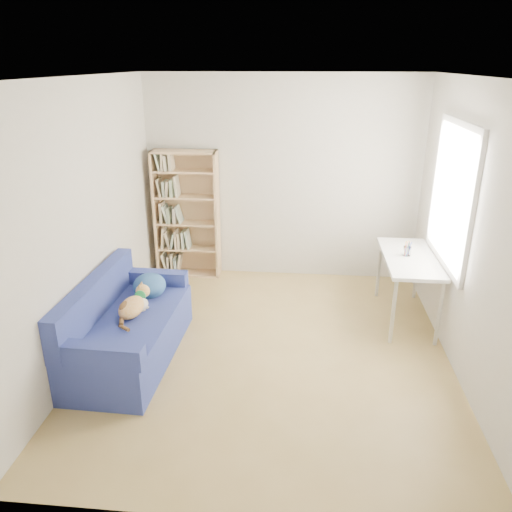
{
  "coord_description": "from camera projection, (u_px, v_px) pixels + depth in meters",
  "views": [
    {
      "loc": [
        0.28,
        -4.31,
        2.72
      ],
      "look_at": [
        -0.18,
        0.44,
        0.85
      ],
      "focal_mm": 35.0,
      "sensor_mm": 36.0,
      "label": 1
    }
  ],
  "objects": [
    {
      "name": "ground",
      "position": [
        270.0,
        351.0,
        5.01
      ],
      "size": [
        4.0,
        4.0,
        0.0
      ],
      "primitive_type": "plane",
      "color": "#A08348",
      "rests_on": "ground"
    },
    {
      "name": "room_shell",
      "position": [
        283.0,
        192.0,
        4.44
      ],
      "size": [
        3.54,
        4.04,
        2.62
      ],
      "color": "silver",
      "rests_on": "ground"
    },
    {
      "name": "sofa",
      "position": [
        127.0,
        328.0,
        4.82
      ],
      "size": [
        0.84,
        1.69,
        0.82
      ],
      "rotation": [
        0.0,
        0.0,
        -0.03
      ],
      "color": "navy",
      "rests_on": "ground"
    },
    {
      "name": "bookshelf",
      "position": [
        187.0,
        219.0,
        6.56
      ],
      "size": [
        0.84,
        0.26,
        1.68
      ],
      "color": "tan",
      "rests_on": "ground"
    },
    {
      "name": "desk",
      "position": [
        409.0,
        263.0,
        5.41
      ],
      "size": [
        0.55,
        1.21,
        0.75
      ],
      "color": "white",
      "rests_on": "ground"
    },
    {
      "name": "pen_cup",
      "position": [
        407.0,
        250.0,
        5.39
      ],
      "size": [
        0.09,
        0.09,
        0.17
      ],
      "color": "white",
      "rests_on": "desk"
    }
  ]
}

